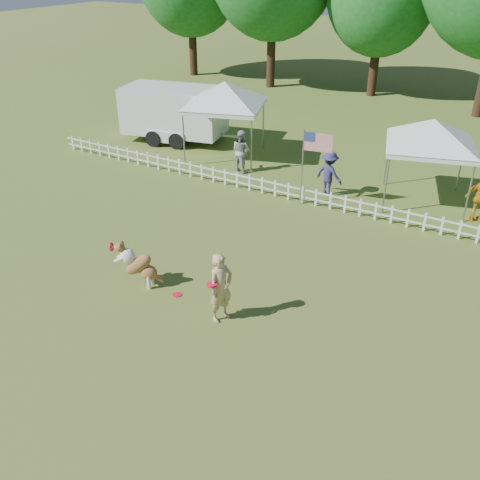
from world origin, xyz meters
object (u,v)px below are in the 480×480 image
at_px(flag_pole, 302,168).
at_px(spectator_a, 241,151).
at_px(canopy_tent_right, 427,163).
at_px(spectator_b, 329,174).
at_px(handler, 221,288).
at_px(canopy_tent_left, 225,121).
at_px(frisbee_on_turf, 177,295).
at_px(cargo_trailer, 174,114).
at_px(dog, 139,265).

bearing_deg(flag_pole, spectator_a, 143.48).
distance_m(canopy_tent_right, spectator_a, 6.65).
bearing_deg(canopy_tent_right, flag_pole, -162.67).
bearing_deg(spectator_a, spectator_b, -172.21).
relative_size(handler, canopy_tent_left, 0.57).
height_order(frisbee_on_turf, cargo_trailer, cargo_trailer).
bearing_deg(cargo_trailer, dog, -70.59).
relative_size(flag_pole, spectator_a, 1.59).
relative_size(canopy_tent_right, spectator_a, 1.74).
distance_m(canopy_tent_left, spectator_a, 1.82).
xyz_separation_m(handler, spectator_a, (-4.27, 8.21, -0.05)).
relative_size(dog, frisbee_on_turf, 5.36).
bearing_deg(handler, flag_pole, 27.19).
relative_size(handler, canopy_tent_right, 0.61).
relative_size(frisbee_on_turf, canopy_tent_right, 0.08).
xyz_separation_m(canopy_tent_left, spectator_b, (5.04, -1.47, -0.70)).
relative_size(cargo_trailer, spectator_a, 3.37).
height_order(handler, spectator_b, handler).
bearing_deg(frisbee_on_turf, canopy_tent_right, 66.30).
xyz_separation_m(handler, canopy_tent_right, (2.33, 8.81, 0.54)).
height_order(frisbee_on_turf, flag_pole, flag_pole).
relative_size(frisbee_on_turf, spectator_b, 0.15).
bearing_deg(frisbee_on_turf, flag_pole, 86.67).
relative_size(dog, spectator_b, 0.78).
distance_m(cargo_trailer, flag_pole, 8.29).
relative_size(cargo_trailer, spectator_b, 3.46).
height_order(handler, canopy_tent_left, canopy_tent_left).
height_order(canopy_tent_left, canopy_tent_right, canopy_tent_left).
xyz_separation_m(frisbee_on_turf, canopy_tent_left, (-4.17, 8.99, 1.46)).
relative_size(canopy_tent_right, spectator_b, 1.79).
height_order(canopy_tent_right, flag_pole, canopy_tent_right).
distance_m(canopy_tent_left, canopy_tent_right, 7.95).
bearing_deg(handler, spectator_b, 22.21).
height_order(canopy_tent_left, flag_pole, canopy_tent_left).
distance_m(handler, canopy_tent_right, 9.13).
bearing_deg(canopy_tent_left, flag_pole, -48.62).
distance_m(handler, canopy_tent_left, 10.81).
bearing_deg(handler, frisbee_on_turf, 98.62).
xyz_separation_m(frisbee_on_turf, canopy_tent_right, (3.76, 8.57, 1.36)).
relative_size(canopy_tent_left, canopy_tent_right, 1.07).
height_order(canopy_tent_right, spectator_b, canopy_tent_right).
distance_m(handler, spectator_a, 9.25).
bearing_deg(canopy_tent_left, canopy_tent_right, -21.48).
bearing_deg(canopy_tent_left, frisbee_on_turf, -83.59).
distance_m(dog, flag_pole, 6.64).
xyz_separation_m(cargo_trailer, spectator_b, (8.07, -2.19, -0.40)).
bearing_deg(cargo_trailer, flag_pole, -36.65).
height_order(dog, cargo_trailer, cargo_trailer).
height_order(handler, spectator_a, handler).
height_order(frisbee_on_turf, canopy_tent_right, canopy_tent_right).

